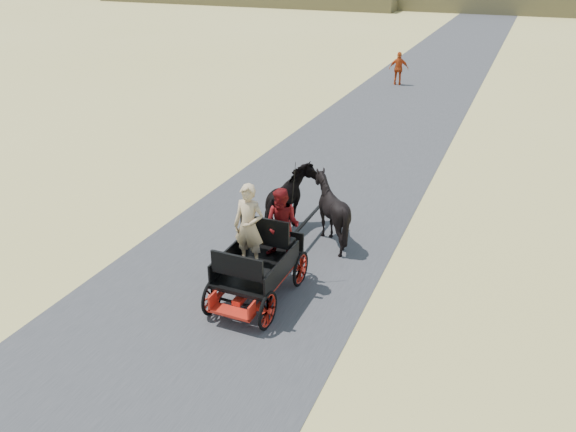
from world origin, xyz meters
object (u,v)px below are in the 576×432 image
at_px(carriage, 258,282).
at_px(horse_left, 290,203).
at_px(horse_right, 331,210).
at_px(pedestrian, 399,69).

height_order(carriage, horse_left, horse_left).
xyz_separation_m(horse_left, horse_right, (1.10, 0.00, 0.00)).
distance_m(horse_left, pedestrian, 18.21).
relative_size(carriage, horse_left, 1.20).
bearing_deg(horse_left, horse_right, -180.00).
xyz_separation_m(carriage, horse_left, (-0.55, 3.00, 0.49)).
bearing_deg(horse_right, horse_left, 0.00).
bearing_deg(pedestrian, carriage, 84.02).
relative_size(horse_left, pedestrian, 1.16).
bearing_deg(carriage, horse_left, 100.39).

